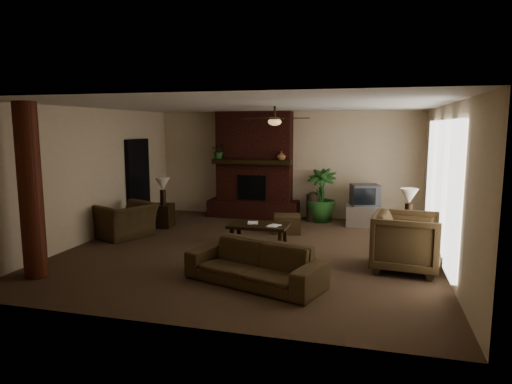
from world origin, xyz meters
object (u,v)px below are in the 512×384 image
(armchair_right, at_px, (407,239))
(ottoman, at_px, (287,224))
(tv_stand, at_px, (364,216))
(lamp_left, at_px, (163,186))
(side_table_right, at_px, (404,234))
(floor_vase, at_px, (313,205))
(floor_plant, at_px, (321,207))
(log_column, at_px, (30,191))
(lamp_right, at_px, (409,198))
(coffee_table, at_px, (259,227))
(sofa, at_px, (255,257))
(armchair_left, at_px, (125,215))
(side_table_left, at_px, (162,216))

(armchair_right, height_order, ottoman, armchair_right)
(tv_stand, height_order, lamp_left, lamp_left)
(side_table_right, bearing_deg, floor_vase, 136.16)
(ottoman, distance_m, floor_plant, 1.55)
(log_column, bearing_deg, tv_stand, 45.74)
(floor_vase, height_order, lamp_right, lamp_right)
(tv_stand, bearing_deg, floor_vase, 165.94)
(armchair_right, xyz_separation_m, coffee_table, (-2.81, 0.98, -0.17))
(ottoman, bearing_deg, sofa, -87.47)
(armchair_left, bearing_deg, lamp_left, -172.88)
(log_column, distance_m, floor_plant, 6.83)
(coffee_table, bearing_deg, ottoman, 73.34)
(armchair_left, distance_m, side_table_left, 1.20)
(lamp_left, bearing_deg, ottoman, 3.54)
(side_table_left, relative_size, lamp_left, 0.85)
(log_column, xyz_separation_m, tv_stand, (5.04, 5.17, -1.15))
(coffee_table, height_order, lamp_left, lamp_left)
(sofa, bearing_deg, ottoman, 111.34)
(armchair_right, relative_size, coffee_table, 0.91)
(armchair_right, bearing_deg, side_table_right, 4.08)
(armchair_left, distance_m, lamp_left, 1.31)
(side_table_left, bearing_deg, armchair_left, -105.71)
(log_column, xyz_separation_m, floor_plant, (3.96, 5.47, -1.02))
(log_column, distance_m, lamp_right, 6.84)
(log_column, bearing_deg, coffee_table, 43.38)
(tv_stand, distance_m, lamp_left, 4.93)
(floor_vase, xyz_separation_m, floor_plant, (0.19, 0.05, -0.06))
(log_column, distance_m, tv_stand, 7.32)
(armchair_right, distance_m, floor_vase, 4.11)
(lamp_right, bearing_deg, coffee_table, -169.68)
(armchair_right, distance_m, lamp_left, 5.84)
(log_column, bearing_deg, side_table_left, 85.29)
(armchair_left, height_order, side_table_right, armchair_left)
(armchair_left, relative_size, side_table_right, 2.07)
(armchair_left, bearing_deg, side_table_left, -171.63)
(ottoman, distance_m, side_table_right, 2.60)
(ottoman, distance_m, tv_stand, 2.02)
(tv_stand, relative_size, floor_plant, 0.63)
(armchair_right, relative_size, lamp_right, 1.67)
(sofa, distance_m, ottoman, 3.47)
(coffee_table, distance_m, ottoman, 1.28)
(floor_plant, relative_size, lamp_right, 2.07)
(log_column, distance_m, armchair_right, 6.16)
(log_column, distance_m, floor_vase, 6.67)
(armchair_left, xyz_separation_m, tv_stand, (5.04, 2.46, -0.25))
(side_table_right, relative_size, lamp_right, 0.85)
(lamp_right, bearing_deg, tv_stand, 116.30)
(tv_stand, bearing_deg, ottoman, -149.36)
(ottoman, xyz_separation_m, side_table_left, (-3.05, -0.21, 0.08))
(tv_stand, bearing_deg, side_table_right, -68.00)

